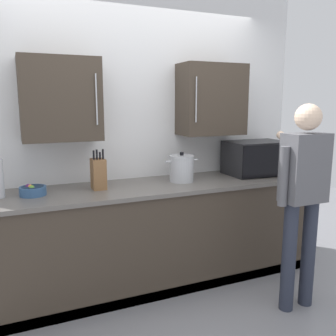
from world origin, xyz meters
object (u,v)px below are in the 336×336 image
Objects in this scene: stock_pot at (182,168)px; microwave_oven at (254,158)px; knife_block at (98,174)px; fruit_bowl at (33,190)px; person_figure at (302,189)px.

microwave_oven is at bearing 1.14° from stock_pot.
knife_block reaches higher than stock_pot.
stock_pot is at bearing -0.12° from fruit_bowl.
fruit_bowl is 0.12× the size of person_figure.
microwave_oven reaches higher than stock_pot.
knife_block reaches higher than fruit_bowl.
knife_block is at bearing 148.11° from person_figure.
knife_block is 0.21× the size of person_figure.
fruit_bowl is at bearing 179.88° from stock_pot.
knife_block is at bearing 1.04° from fruit_bowl.
microwave_oven is 0.82m from stock_pot.
microwave_oven is 2.92× the size of fruit_bowl.
microwave_oven is 1.58m from knife_block.
knife_block is at bearing -179.85° from microwave_oven.
fruit_bowl is 0.53m from knife_block.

